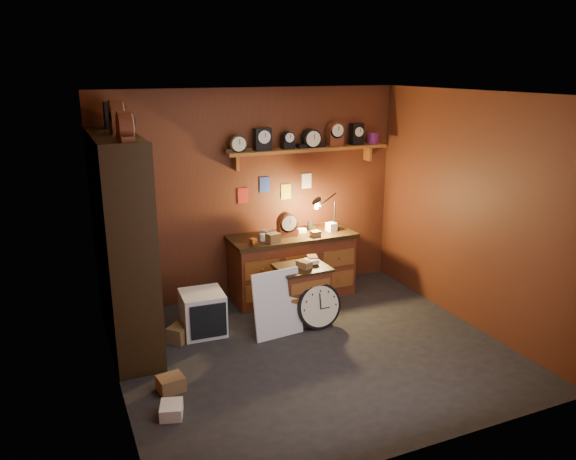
# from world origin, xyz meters

# --- Properties ---
(floor) EXTENTS (4.00, 4.00, 0.00)m
(floor) POSITION_xyz_m (0.00, 0.00, 0.00)
(floor) COLOR black
(floor) RESTS_ON ground
(room_shell) EXTENTS (4.02, 3.62, 2.71)m
(room_shell) POSITION_xyz_m (0.04, 0.11, 1.72)
(room_shell) COLOR #562714
(room_shell) RESTS_ON ground
(shelving_unit) EXTENTS (0.47, 1.60, 2.58)m
(shelving_unit) POSITION_xyz_m (-1.79, 0.98, 1.25)
(shelving_unit) COLOR black
(shelving_unit) RESTS_ON ground
(workbench) EXTENTS (1.65, 0.66, 1.36)m
(workbench) POSITION_xyz_m (0.41, 1.47, 0.47)
(workbench) COLOR maroon
(workbench) RESTS_ON ground
(low_cabinet) EXTENTS (0.61, 0.52, 0.77)m
(low_cabinet) POSITION_xyz_m (0.22, 0.74, 0.37)
(low_cabinet) COLOR maroon
(low_cabinet) RESTS_ON ground
(big_round_clock) EXTENTS (0.55, 0.17, 0.55)m
(big_round_clock) POSITION_xyz_m (0.31, 0.48, 0.27)
(big_round_clock) COLOR black
(big_round_clock) RESTS_ON ground
(white_panel) EXTENTS (0.60, 0.22, 0.77)m
(white_panel) POSITION_xyz_m (-0.20, 0.50, 0.00)
(white_panel) COLOR silver
(white_panel) RESTS_ON ground
(mini_fridge) EXTENTS (0.50, 0.52, 0.49)m
(mini_fridge) POSITION_xyz_m (-0.97, 0.89, 0.25)
(mini_fridge) COLOR silver
(mini_fridge) RESTS_ON ground
(floor_box_a) EXTENTS (0.26, 0.23, 0.14)m
(floor_box_a) POSITION_xyz_m (-1.57, -0.16, 0.07)
(floor_box_a) COLOR brown
(floor_box_a) RESTS_ON ground
(floor_box_b) EXTENTS (0.25, 0.28, 0.11)m
(floor_box_b) POSITION_xyz_m (-1.65, -0.56, 0.06)
(floor_box_b) COLOR white
(floor_box_b) RESTS_ON ground
(floor_box_c) EXTENTS (0.31, 0.30, 0.18)m
(floor_box_c) POSITION_xyz_m (-1.27, 0.80, 0.09)
(floor_box_c) COLOR brown
(floor_box_c) RESTS_ON ground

